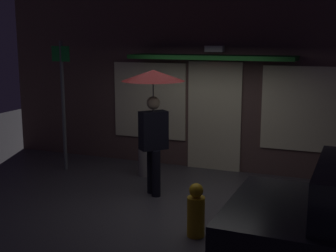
{
  "coord_description": "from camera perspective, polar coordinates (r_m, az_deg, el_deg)",
  "views": [
    {
      "loc": [
        2.5,
        -6.7,
        2.68
      ],
      "look_at": [
        -0.26,
        0.3,
        1.22
      ],
      "focal_mm": 49.4,
      "sensor_mm": 36.0,
      "label": 1
    }
  ],
  "objects": [
    {
      "name": "sidewalk_bollard",
      "position": [
        9.05,
        -2.75,
        -4.18
      ],
      "size": [
        0.29,
        0.29,
        0.64
      ],
      "primitive_type": "cylinder",
      "color": "#9E998E",
      "rests_on": "ground"
    },
    {
      "name": "fire_hydrant",
      "position": [
        6.38,
        3.47,
        -10.54
      ],
      "size": [
        0.24,
        0.24,
        0.75
      ],
      "color": "gold",
      "rests_on": "ground"
    },
    {
      "name": "person_with_umbrella",
      "position": [
        7.7,
        -1.84,
        3.22
      ],
      "size": [
        1.05,
        1.05,
        2.15
      ],
      "rotation": [
        0.0,
        0.0,
        0.83
      ],
      "color": "black",
      "rests_on": "ground"
    },
    {
      "name": "street_sign_post",
      "position": [
        9.49,
        -12.84,
        3.34
      ],
      "size": [
        0.4,
        0.07,
        2.6
      ],
      "color": "#595B60",
      "rests_on": "ground"
    },
    {
      "name": "ground_plane",
      "position": [
        7.63,
        1.02,
        -9.61
      ],
      "size": [
        18.0,
        18.0,
        0.0
      ],
      "primitive_type": "plane",
      "color": "#423F44"
    },
    {
      "name": "building_facade",
      "position": [
        9.41,
        6.1,
        5.79
      ],
      "size": [
        9.61,
        1.0,
        3.7
      ],
      "color": "brown",
      "rests_on": "ground"
    }
  ]
}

